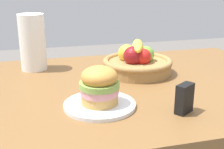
{
  "coord_description": "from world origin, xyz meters",
  "views": [
    {
      "loc": [
        -0.31,
        -1.03,
        1.14
      ],
      "look_at": [
        -0.05,
        -0.05,
        0.81
      ],
      "focal_mm": 48.5,
      "sensor_mm": 36.0,
      "label": 1
    }
  ],
  "objects_px": {
    "plate": "(100,105)",
    "fruit_basket": "(137,62)",
    "paper_towel_roll": "(33,42)",
    "napkin_holder": "(184,99)",
    "sandwich": "(99,85)"
  },
  "relations": [
    {
      "from": "napkin_holder",
      "to": "plate",
      "type": "bearing_deg",
      "value": 123.43
    },
    {
      "from": "paper_towel_roll",
      "to": "napkin_holder",
      "type": "xyz_separation_m",
      "value": [
        0.42,
        -0.57,
        -0.07
      ]
    },
    {
      "from": "fruit_basket",
      "to": "napkin_holder",
      "type": "xyz_separation_m",
      "value": [
        0.01,
        -0.41,
        -0.0
      ]
    },
    {
      "from": "paper_towel_roll",
      "to": "napkin_holder",
      "type": "height_order",
      "value": "paper_towel_roll"
    },
    {
      "from": "paper_towel_roll",
      "to": "napkin_holder",
      "type": "distance_m",
      "value": 0.71
    },
    {
      "from": "plate",
      "to": "paper_towel_roll",
      "type": "height_order",
      "value": "paper_towel_roll"
    },
    {
      "from": "plate",
      "to": "fruit_basket",
      "type": "relative_size",
      "value": 0.78
    },
    {
      "from": "paper_towel_roll",
      "to": "napkin_holder",
      "type": "relative_size",
      "value": 2.67
    },
    {
      "from": "fruit_basket",
      "to": "plate",
      "type": "bearing_deg",
      "value": -127.21
    },
    {
      "from": "napkin_holder",
      "to": "sandwich",
      "type": "bearing_deg",
      "value": 123.43
    },
    {
      "from": "plate",
      "to": "napkin_holder",
      "type": "bearing_deg",
      "value": -24.29
    },
    {
      "from": "plate",
      "to": "fruit_basket",
      "type": "height_order",
      "value": "fruit_basket"
    },
    {
      "from": "sandwich",
      "to": "paper_towel_roll",
      "type": "relative_size",
      "value": 0.52
    },
    {
      "from": "plate",
      "to": "paper_towel_roll",
      "type": "xyz_separation_m",
      "value": [
        -0.19,
        0.46,
        0.11
      ]
    },
    {
      "from": "sandwich",
      "to": "fruit_basket",
      "type": "distance_m",
      "value": 0.38
    }
  ]
}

